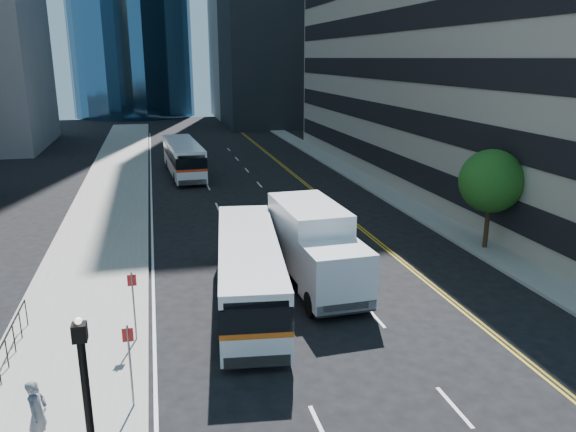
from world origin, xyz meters
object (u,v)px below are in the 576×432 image
(street_tree, at_px, (491,181))
(pedestrian, at_px, (38,414))
(bus_front, at_px, (249,270))
(box_truck, at_px, (316,246))
(bus_rear, at_px, (183,157))
(lamp_post, at_px, (89,414))

(street_tree, height_order, pedestrian, street_tree)
(bus_front, height_order, box_truck, box_truck)
(pedestrian, bearing_deg, street_tree, -43.04)
(bus_rear, height_order, box_truck, box_truck)
(lamp_post, bearing_deg, pedestrian, 120.11)
(street_tree, relative_size, lamp_post, 1.12)
(box_truck, bearing_deg, pedestrian, -140.71)
(bus_front, relative_size, pedestrian, 5.98)
(street_tree, bearing_deg, pedestrian, -150.32)
(street_tree, relative_size, box_truck, 0.70)
(street_tree, bearing_deg, bus_front, -163.71)
(pedestrian, bearing_deg, box_truck, -31.06)
(bus_rear, bearing_deg, lamp_post, -99.55)
(lamp_post, distance_m, bus_front, 11.41)
(lamp_post, distance_m, box_truck, 14.08)
(box_truck, relative_size, pedestrian, 4.04)
(lamp_post, relative_size, bus_front, 0.42)
(lamp_post, height_order, bus_front, lamp_post)
(street_tree, xyz_separation_m, lamp_post, (-18.00, -14.00, -0.92))
(bus_front, xyz_separation_m, pedestrian, (-6.61, -7.38, -0.44))
(bus_rear, bearing_deg, pedestrian, -102.71)
(street_tree, xyz_separation_m, bus_rear, (-14.02, 23.14, -2.11))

